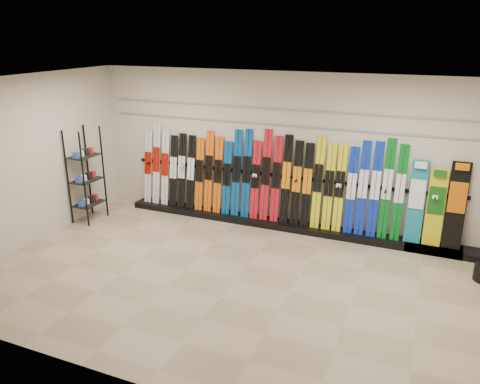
% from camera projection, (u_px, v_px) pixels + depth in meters
% --- Properties ---
extents(floor, '(8.00, 8.00, 0.00)m').
position_uv_depth(floor, '(235.00, 280.00, 7.30)').
color(floor, gray).
rests_on(floor, ground).
extents(back_wall, '(8.00, 0.00, 8.00)m').
position_uv_depth(back_wall, '(286.00, 151.00, 8.99)').
color(back_wall, beige).
rests_on(back_wall, floor).
extents(left_wall, '(0.00, 5.00, 5.00)m').
position_uv_depth(left_wall, '(27.00, 162.00, 8.26)').
color(left_wall, beige).
rests_on(left_wall, floor).
extents(ceiling, '(8.00, 8.00, 0.00)m').
position_uv_depth(ceiling, '(234.00, 85.00, 6.32)').
color(ceiling, silver).
rests_on(ceiling, back_wall).
extents(ski_rack_base, '(8.00, 0.40, 0.12)m').
position_uv_depth(ski_rack_base, '(291.00, 226.00, 9.19)').
color(ski_rack_base, black).
rests_on(ski_rack_base, floor).
extents(skis, '(5.38, 0.28, 1.80)m').
position_uv_depth(skis, '(263.00, 178.00, 9.19)').
color(skis, silver).
rests_on(skis, ski_rack_base).
extents(snowboards, '(0.94, 0.23, 1.51)m').
position_uv_depth(snowboards, '(437.00, 205.00, 8.07)').
color(snowboards, '#14728C').
rests_on(snowboards, ski_rack_base).
extents(accessory_rack, '(0.40, 0.60, 1.91)m').
position_uv_depth(accessory_rack, '(86.00, 175.00, 9.37)').
color(accessory_rack, black).
rests_on(accessory_rack, floor).
extents(slatwall_rail_0, '(7.60, 0.02, 0.03)m').
position_uv_depth(slatwall_rail_0, '(286.00, 126.00, 8.81)').
color(slatwall_rail_0, gray).
rests_on(slatwall_rail_0, back_wall).
extents(slatwall_rail_1, '(7.60, 0.02, 0.03)m').
position_uv_depth(slatwall_rail_1, '(287.00, 110.00, 8.71)').
color(slatwall_rail_1, gray).
rests_on(slatwall_rail_1, back_wall).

